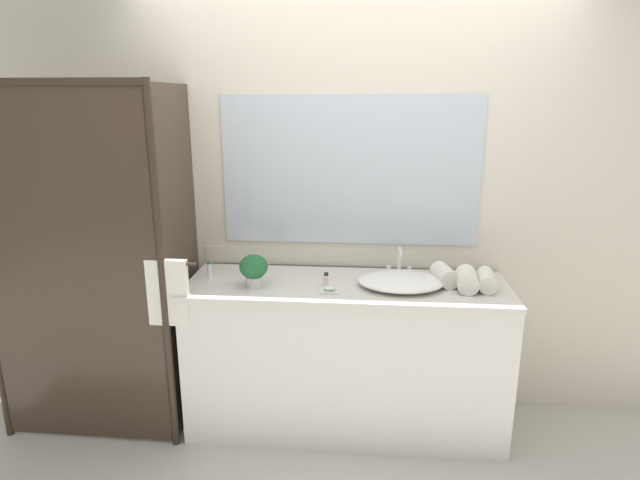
{
  "coord_description": "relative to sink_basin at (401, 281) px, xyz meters",
  "views": [
    {
      "loc": [
        0.09,
        -2.77,
        1.91
      ],
      "look_at": [
        -0.15,
        0.0,
        1.15
      ],
      "focal_mm": 29.46,
      "sensor_mm": 36.0,
      "label": 1
    }
  ],
  "objects": [
    {
      "name": "rolled_towel_middle",
      "position": [
        0.35,
        -0.02,
        0.03
      ],
      "size": [
        0.13,
        0.21,
        0.12
      ],
      "primitive_type": "cylinder",
      "rotation": [
        1.57,
        0.0,
        -0.1
      ],
      "color": "silver",
      "rests_on": "vanity_cabinet"
    },
    {
      "name": "faucet",
      "position": [
        0.0,
        0.17,
        0.03
      ],
      "size": [
        0.17,
        0.15,
        0.18
      ],
      "color": "silver",
      "rests_on": "vanity_cabinet"
    },
    {
      "name": "sink_basin",
      "position": [
        0.0,
        0.0,
        0.0
      ],
      "size": [
        0.47,
        0.36,
        0.06
      ],
      "primitive_type": "ellipsoid",
      "color": "white",
      "rests_on": "vanity_cabinet"
    },
    {
      "name": "amenity_bottle_body_wash",
      "position": [
        -1.09,
        0.04,
        0.02
      ],
      "size": [
        0.02,
        0.02,
        0.1
      ],
      "color": "silver",
      "rests_on": "vanity_cabinet"
    },
    {
      "name": "vanity_cabinet",
      "position": [
        -0.3,
        0.03,
        -0.48
      ],
      "size": [
        1.8,
        0.58,
        0.9
      ],
      "color": "silver",
      "rests_on": "ground_plane"
    },
    {
      "name": "potted_plant",
      "position": [
        -0.8,
        -0.07,
        0.07
      ],
      "size": [
        0.16,
        0.16,
        0.18
      ],
      "color": "beige",
      "rests_on": "vanity_cabinet"
    },
    {
      "name": "rolled_towel_far_edge",
      "position": [
        0.24,
        0.06,
        0.02
      ],
      "size": [
        0.15,
        0.21,
        0.11
      ],
      "primitive_type": "cylinder",
      "rotation": [
        1.57,
        0.0,
        0.23
      ],
      "color": "silver",
      "rests_on": "vanity_cabinet"
    },
    {
      "name": "soap_dish",
      "position": [
        -0.38,
        -0.12,
        -0.02
      ],
      "size": [
        0.1,
        0.07,
        0.04
      ],
      "color": "silver",
      "rests_on": "vanity_cabinet"
    },
    {
      "name": "amenity_bottle_lotion",
      "position": [
        -0.81,
        0.16,
        0.02
      ],
      "size": [
        0.03,
        0.03,
        0.1
      ],
      "color": "silver",
      "rests_on": "vanity_cabinet"
    },
    {
      "name": "wall_back_with_mirror",
      "position": [
        -0.3,
        0.36,
        0.37
      ],
      "size": [
        4.4,
        0.06,
        2.6
      ],
      "color": "beige",
      "rests_on": "ground_plane"
    },
    {
      "name": "rolled_towel_near_edge",
      "position": [
        0.46,
        0.01,
        0.02
      ],
      "size": [
        0.12,
        0.23,
        0.1
      ],
      "primitive_type": "cylinder",
      "rotation": [
        1.57,
        0.0,
        -0.12
      ],
      "color": "silver",
      "rests_on": "vanity_cabinet"
    },
    {
      "name": "shower_enclosure",
      "position": [
        -1.57,
        -0.17,
        0.09
      ],
      "size": [
        1.2,
        0.59,
        2.0
      ],
      "color": "#2D2319",
      "rests_on": "ground_plane"
    },
    {
      "name": "amenity_bottle_conditioner",
      "position": [
        -0.41,
        -0.04,
        0.01
      ],
      "size": [
        0.03,
        0.03,
        0.08
      ],
      "color": "silver",
      "rests_on": "vanity_cabinet"
    },
    {
      "name": "ground_plane",
      "position": [
        -0.3,
        0.02,
        -0.93
      ],
      "size": [
        8.0,
        8.0,
        0.0
      ],
      "primitive_type": "plane",
      "color": "#B7B2A8"
    }
  ]
}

